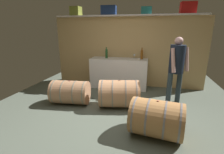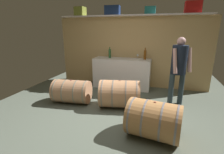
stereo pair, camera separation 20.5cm
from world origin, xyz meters
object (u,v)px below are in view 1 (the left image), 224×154
at_px(toolcase_teal, 146,11).
at_px(wine_barrel_near, 157,118).
at_px(wine_bottle_amber, 142,54).
at_px(wine_bottle_green, 107,53).
at_px(toolcase_navy, 109,10).
at_px(toolcase_olive, 76,11).
at_px(wine_barrel_flank, 70,92).
at_px(work_cabinet, 119,73).
at_px(wine_barrel_far, 119,94).
at_px(toolcase_red, 188,8).
at_px(wine_glass, 134,55).
at_px(winemaker_pouring, 177,64).

height_order(toolcase_teal, wine_barrel_near, toolcase_teal).
height_order(wine_bottle_amber, wine_bottle_green, wine_bottle_amber).
distance_m(toolcase_navy, wine_barrel_near, 3.49).
bearing_deg(toolcase_olive, wine_barrel_flank, -71.15).
xyz_separation_m(toolcase_olive, work_cabinet, (1.40, -0.18, -1.84)).
distance_m(toolcase_olive, wine_barrel_far, 3.00).
xyz_separation_m(work_cabinet, wine_barrel_far, (0.27, -1.36, -0.13)).
height_order(wine_bottle_amber, wine_barrel_flank, wine_bottle_amber).
xyz_separation_m(toolcase_red, wine_glass, (-1.37, -0.02, -1.31)).
distance_m(toolcase_navy, toolcase_red, 2.17).
xyz_separation_m(toolcase_olive, wine_glass, (1.85, -0.02, -1.29)).
height_order(wine_glass, wine_barrel_flank, wine_glass).
bearing_deg(toolcase_olive, wine_bottle_amber, -0.73).
xyz_separation_m(toolcase_teal, toolcase_red, (1.08, 0.00, 0.05)).
relative_size(work_cabinet, wine_barrel_far, 1.70).
relative_size(wine_bottle_amber, winemaker_pouring, 0.22).
bearing_deg(wine_barrel_near, toolcase_red, 82.10).
bearing_deg(wine_barrel_far, wine_bottle_green, 104.28).
distance_m(toolcase_olive, winemaker_pouring, 3.38).
xyz_separation_m(toolcase_olive, toolcase_teal, (2.14, 0.00, -0.03)).
xyz_separation_m(toolcase_teal, wine_bottle_green, (-1.13, -0.17, -1.20)).
bearing_deg(wine_barrel_near, toolcase_olive, 143.37).
xyz_separation_m(wine_bottle_amber, wine_barrel_near, (0.42, -2.38, -0.74)).
bearing_deg(toolcase_olive, toolcase_red, 2.29).
distance_m(wine_bottle_amber, wine_glass, 0.25).
bearing_deg(toolcase_navy, wine_barrel_near, -62.86).
relative_size(toolcase_olive, toolcase_teal, 1.01).
bearing_deg(toolcase_olive, winemaker_pouring, -17.58).
relative_size(toolcase_red, wine_barrel_near, 0.42).
height_order(wine_bottle_green, wine_barrel_near, wine_bottle_green).
height_order(wine_bottle_green, winemaker_pouring, winemaker_pouring).
xyz_separation_m(toolcase_red, wine_barrel_far, (-1.55, -1.54, -1.99)).
bearing_deg(wine_glass, toolcase_red, 0.79).
xyz_separation_m(toolcase_olive, wine_bottle_amber, (2.07, -0.11, -1.23)).
xyz_separation_m(toolcase_olive, toolcase_red, (3.22, 0.00, 0.02)).
bearing_deg(toolcase_navy, winemaker_pouring, -32.38).
relative_size(toolcase_navy, winemaker_pouring, 0.27).
distance_m(toolcase_red, wine_glass, 1.89).
relative_size(wine_barrel_near, wine_barrel_far, 0.92).
bearing_deg(wine_barrel_near, toolcase_teal, 106.50).
bearing_deg(wine_bottle_green, wine_barrel_far, -64.29).
bearing_deg(toolcase_red, wine_barrel_near, -109.23).
relative_size(wine_bottle_amber, wine_barrel_flank, 0.37).
relative_size(wine_glass, wine_barrel_flank, 0.15).
bearing_deg(wine_barrel_far, toolcase_teal, 61.67).
height_order(toolcase_navy, toolcase_teal, toolcase_navy).
height_order(toolcase_olive, wine_bottle_amber, toolcase_olive).
distance_m(work_cabinet, wine_barrel_far, 1.39).
bearing_deg(wine_glass, wine_barrel_near, -75.39).
distance_m(toolcase_olive, toolcase_navy, 1.05).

